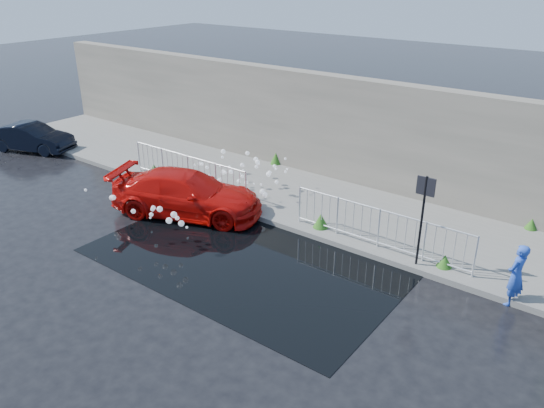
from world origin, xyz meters
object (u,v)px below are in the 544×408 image
(sign_post, at_px, (423,207))
(person, at_px, (516,275))
(red_car, at_px, (187,194))
(dark_car, at_px, (32,137))

(sign_post, height_order, person, sign_post)
(sign_post, relative_size, red_car, 0.55)
(sign_post, xyz_separation_m, red_car, (-6.89, -1.11, -1.06))
(red_car, bearing_deg, dark_car, 65.16)
(sign_post, bearing_deg, dark_car, -177.83)
(dark_car, relative_size, person, 2.30)
(dark_car, height_order, person, person)
(red_car, xyz_separation_m, dark_car, (-9.44, 0.49, -0.10))
(red_car, relative_size, person, 3.09)
(sign_post, relative_size, dark_car, 0.73)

